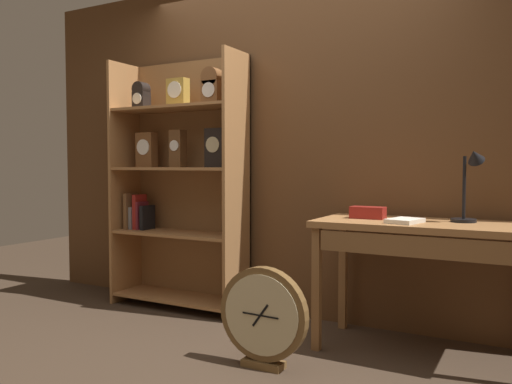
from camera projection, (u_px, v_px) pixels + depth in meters
ground_plane at (203, 371)px, 2.86m from camera, size 10.00×10.00×0.00m
back_wood_panel at (295, 144)px, 3.88m from camera, size 4.80×0.05×2.60m
bookshelf at (179, 179)px, 4.15m from camera, size 1.12×0.38×1.99m
workbench at (419, 239)px, 3.09m from camera, size 1.23×0.59×0.80m
desk_lamp at (470, 182)px, 3.04m from camera, size 0.20×0.19×0.45m
toolbox_small at (368, 213)px, 3.29m from camera, size 0.21×0.11×0.08m
open_repair_manual at (405, 221)px, 3.05m from camera, size 0.21×0.25×0.02m
round_clock_large at (263, 317)px, 2.91m from camera, size 0.53×0.11×0.57m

